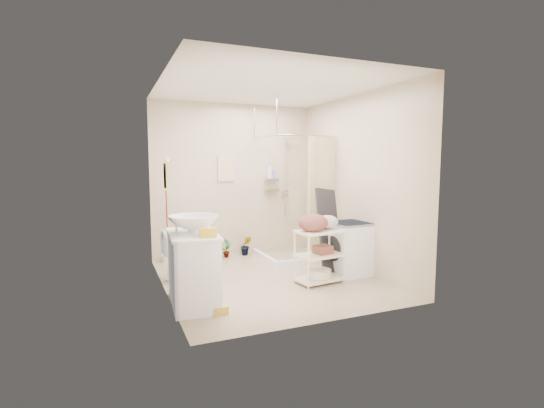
{
  "coord_description": "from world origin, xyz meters",
  "views": [
    {
      "loc": [
        -2.01,
        -4.92,
        1.6
      ],
      "look_at": [
        0.15,
        0.25,
        1.01
      ],
      "focal_mm": 26.0,
      "sensor_mm": 36.0,
      "label": 1
    }
  ],
  "objects": [
    {
      "name": "floor",
      "position": [
        0.0,
        0.0,
        0.0
      ],
      "size": [
        3.2,
        3.2,
        0.0
      ],
      "primitive_type": "plane",
      "color": "tan",
      "rests_on": "ground"
    },
    {
      "name": "ceiling",
      "position": [
        0.0,
        0.0,
        2.6
      ],
      "size": [
        2.8,
        3.2,
        0.04
      ],
      "primitive_type": "cube",
      "color": "silver",
      "rests_on": "ground"
    },
    {
      "name": "wall_back",
      "position": [
        0.0,
        1.6,
        1.3
      ],
      "size": [
        2.8,
        0.04,
        2.6
      ],
      "primitive_type": "cube",
      "color": "beige",
      "rests_on": "ground"
    },
    {
      "name": "wall_front",
      "position": [
        0.0,
        -1.6,
        1.3
      ],
      "size": [
        2.8,
        0.04,
        2.6
      ],
      "primitive_type": "cube",
      "color": "beige",
      "rests_on": "ground"
    },
    {
      "name": "wall_left",
      "position": [
        -1.4,
        0.0,
        1.3
      ],
      "size": [
        0.04,
        3.2,
        2.6
      ],
      "primitive_type": "cube",
      "color": "beige",
      "rests_on": "ground"
    },
    {
      "name": "wall_right",
      "position": [
        1.4,
        0.0,
        1.3
      ],
      "size": [
        0.04,
        3.2,
        2.6
      ],
      "primitive_type": "cube",
      "color": "beige",
      "rests_on": "ground"
    },
    {
      "name": "vanity",
      "position": [
        -1.16,
        -0.57,
        0.41
      ],
      "size": [
        0.59,
        0.97,
        0.82
      ],
      "primitive_type": "cube",
      "rotation": [
        0.0,
        0.0,
        -0.07
      ],
      "color": "white",
      "rests_on": "ground"
    },
    {
      "name": "sink",
      "position": [
        -1.14,
        -0.54,
        0.92
      ],
      "size": [
        0.59,
        0.59,
        0.19
      ],
      "primitive_type": "imported",
      "rotation": [
        0.0,
        0.0,
        0.05
      ],
      "color": "white",
      "rests_on": "vanity"
    },
    {
      "name": "counter_basket",
      "position": [
        -1.05,
        -0.87,
        0.87
      ],
      "size": [
        0.19,
        0.15,
        0.1
      ],
      "primitive_type": "cube",
      "rotation": [
        0.0,
        0.0,
        -0.12
      ],
      "color": "yellow",
      "rests_on": "vanity"
    },
    {
      "name": "floor_basket",
      "position": [
        -0.96,
        -0.98,
        0.06
      ],
      "size": [
        0.24,
        0.19,
        0.12
      ],
      "primitive_type": "cube",
      "rotation": [
        0.0,
        0.0,
        0.08
      ],
      "color": "gold",
      "rests_on": "ground"
    },
    {
      "name": "toilet",
      "position": [
        -1.04,
        0.41,
        0.34
      ],
      "size": [
        0.69,
        0.4,
        0.69
      ],
      "primitive_type": "imported",
      "rotation": [
        0.0,
        0.0,
        1.6
      ],
      "color": "white",
      "rests_on": "ground"
    },
    {
      "name": "mop",
      "position": [
        -1.2,
        1.5,
        0.58
      ],
      "size": [
        0.15,
        0.15,
        1.16
      ],
      "primitive_type": null,
      "rotation": [
        0.0,
        0.0,
        0.42
      ],
      "color": "#A71A17",
      "rests_on": "ground"
    },
    {
      "name": "potted_plant_a",
      "position": [
        -0.21,
        1.42,
        0.17
      ],
      "size": [
        0.22,
        0.21,
        0.34
      ],
      "primitive_type": "imported",
      "rotation": [
        0.0,
        0.0,
        0.69
      ],
      "color": "maroon",
      "rests_on": "ground"
    },
    {
      "name": "potted_plant_b",
      "position": [
        0.16,
        1.46,
        0.17
      ],
      "size": [
        0.21,
        0.19,
        0.34
      ],
      "primitive_type": "imported",
      "rotation": [
        0.0,
        0.0,
        -0.22
      ],
      "color": "brown",
      "rests_on": "ground"
    },
    {
      "name": "hanging_towel",
      "position": [
        -0.15,
        1.58,
        1.5
      ],
      "size": [
        0.28,
        0.03,
        0.42
      ],
      "primitive_type": "cube",
      "color": "beige",
      "rests_on": "wall_back"
    },
    {
      "name": "towel_ring",
      "position": [
        -1.38,
        -0.2,
        1.47
      ],
      "size": [
        0.04,
        0.22,
        0.34
      ],
      "primitive_type": null,
      "color": "#E7D788",
      "rests_on": "wall_left"
    },
    {
      "name": "tp_holder",
      "position": [
        -1.36,
        0.05,
        0.72
      ],
      "size": [
        0.08,
        0.12,
        0.14
      ],
      "primitive_type": null,
      "color": "white",
      "rests_on": "wall_left"
    },
    {
      "name": "shower",
      "position": [
        0.85,
        1.05,
        1.05
      ],
      "size": [
        1.1,
        1.1,
        2.1
      ],
      "primitive_type": null,
      "color": "white",
      "rests_on": "ground"
    },
    {
      "name": "shampoo_bottle_a",
      "position": [
        0.64,
        1.53,
        1.45
      ],
      "size": [
        0.13,
        0.13,
        0.27
      ],
      "primitive_type": "imported",
      "rotation": [
        0.0,
        0.0,
        -0.4
      ],
      "color": "silver",
      "rests_on": "shower"
    },
    {
      "name": "shampoo_bottle_b",
      "position": [
        0.7,
        1.52,
        1.4
      ],
      "size": [
        0.09,
        0.09,
        0.16
      ],
      "primitive_type": "imported",
      "rotation": [
        0.0,
        0.0,
        -0.34
      ],
      "color": "#4B61B7",
      "rests_on": "shower"
    },
    {
      "name": "washing_machine",
      "position": [
        1.14,
        -0.22,
        0.38
      ],
      "size": [
        0.55,
        0.57,
        0.76
      ],
      "primitive_type": "cube",
      "rotation": [
        0.0,
        0.0,
        0.06
      ],
      "color": "white",
      "rests_on": "ground"
    },
    {
      "name": "laundry_rack",
      "position": [
        0.55,
        -0.42,
        0.43
      ],
      "size": [
        0.66,
        0.44,
        0.86
      ],
      "primitive_type": null,
      "rotation": [
        0.0,
        0.0,
        0.13
      ],
      "color": "#F4EFCE",
      "rests_on": "ground"
    },
    {
      "name": "ironing_board",
      "position": [
        0.91,
        -0.06,
        0.64
      ],
      "size": [
        0.37,
        0.18,
        1.27
      ],
      "primitive_type": null,
      "rotation": [
        0.0,
        0.0,
        0.2
      ],
      "color": "black",
      "rests_on": "ground"
    }
  ]
}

